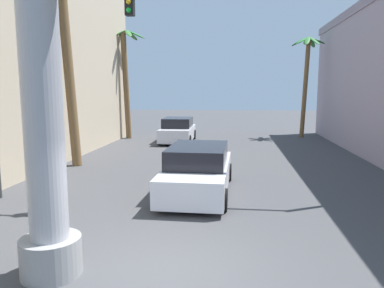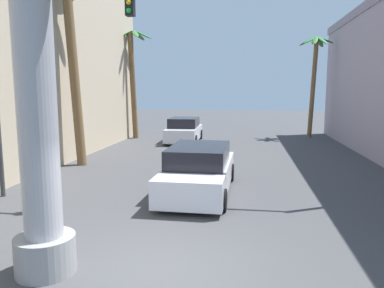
{
  "view_description": "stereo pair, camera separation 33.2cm",
  "coord_description": "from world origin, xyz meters",
  "px_view_note": "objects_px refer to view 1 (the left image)",
  "views": [
    {
      "loc": [
        1.23,
        -6.44,
        3.37
      ],
      "look_at": [
        0.0,
        4.38,
        1.77
      ],
      "focal_mm": 35.0,
      "sensor_mm": 36.0,
      "label": 1
    },
    {
      "loc": [
        1.56,
        -6.4,
        3.37
      ],
      "look_at": [
        0.0,
        4.38,
        1.77
      ],
      "focal_mm": 35.0,
      "sensor_mm": 36.0,
      "label": 2
    }
  ],
  "objects_px": {
    "palm_tree_far_right": "(306,71)",
    "palm_tree_mid_left": "(68,53)",
    "car_far": "(178,131)",
    "street_lamp": "(382,57)",
    "car_lead": "(198,171)",
    "palm_tree_far_left": "(126,75)",
    "traffic_light_mast": "(37,53)"
  },
  "relations": [
    {
      "from": "car_lead",
      "to": "palm_tree_far_left",
      "type": "relative_size",
      "value": 0.7
    },
    {
      "from": "car_lead",
      "to": "traffic_light_mast",
      "type": "bearing_deg",
      "value": -163.91
    },
    {
      "from": "traffic_light_mast",
      "to": "palm_tree_mid_left",
      "type": "bearing_deg",
      "value": 105.02
    },
    {
      "from": "street_lamp",
      "to": "palm_tree_mid_left",
      "type": "height_order",
      "value": "palm_tree_mid_left"
    },
    {
      "from": "palm_tree_far_right",
      "to": "palm_tree_mid_left",
      "type": "height_order",
      "value": "palm_tree_mid_left"
    },
    {
      "from": "car_far",
      "to": "palm_tree_far_right",
      "type": "relative_size",
      "value": 0.63
    },
    {
      "from": "palm_tree_far_right",
      "to": "palm_tree_far_left",
      "type": "xyz_separation_m",
      "value": [
        -12.23,
        -2.12,
        -0.3
      ]
    },
    {
      "from": "traffic_light_mast",
      "to": "palm_tree_mid_left",
      "type": "relative_size",
      "value": 0.77
    },
    {
      "from": "car_far",
      "to": "palm_tree_far_left",
      "type": "xyz_separation_m",
      "value": [
        -3.7,
        1.26,
        3.57
      ]
    },
    {
      "from": "traffic_light_mast",
      "to": "palm_tree_far_right",
      "type": "bearing_deg",
      "value": 57.18
    },
    {
      "from": "traffic_light_mast",
      "to": "palm_tree_far_right",
      "type": "relative_size",
      "value": 0.9
    },
    {
      "from": "palm_tree_far_right",
      "to": "palm_tree_far_left",
      "type": "relative_size",
      "value": 0.96
    },
    {
      "from": "palm_tree_far_left",
      "to": "palm_tree_far_right",
      "type": "bearing_deg",
      "value": 9.84
    },
    {
      "from": "palm_tree_far_right",
      "to": "palm_tree_mid_left",
      "type": "xyz_separation_m",
      "value": [
        -12.02,
        -11.48,
        0.28
      ]
    },
    {
      "from": "car_far",
      "to": "car_lead",
      "type": "bearing_deg",
      "value": -78.24
    },
    {
      "from": "car_lead",
      "to": "palm_tree_far_left",
      "type": "distance_m",
      "value": 14.9
    },
    {
      "from": "car_lead",
      "to": "car_far",
      "type": "height_order",
      "value": "same"
    },
    {
      "from": "palm_tree_far_right",
      "to": "palm_tree_mid_left",
      "type": "relative_size",
      "value": 0.86
    },
    {
      "from": "traffic_light_mast",
      "to": "car_far",
      "type": "relative_size",
      "value": 1.42
    },
    {
      "from": "street_lamp",
      "to": "traffic_light_mast",
      "type": "relative_size",
      "value": 1.13
    },
    {
      "from": "street_lamp",
      "to": "car_lead",
      "type": "xyz_separation_m",
      "value": [
        -5.53,
        -0.11,
        -3.6
      ]
    },
    {
      "from": "car_lead",
      "to": "palm_tree_far_left",
      "type": "bearing_deg",
      "value": 115.22
    },
    {
      "from": "palm_tree_mid_left",
      "to": "street_lamp",
      "type": "bearing_deg",
      "value": -17.47
    },
    {
      "from": "car_far",
      "to": "palm_tree_mid_left",
      "type": "distance_m",
      "value": 9.75
    },
    {
      "from": "street_lamp",
      "to": "traffic_light_mast",
      "type": "xyz_separation_m",
      "value": [
        -10.12,
        -1.44,
        0.08
      ]
    },
    {
      "from": "street_lamp",
      "to": "car_far",
      "type": "distance_m",
      "value": 14.63
    },
    {
      "from": "car_lead",
      "to": "palm_tree_mid_left",
      "type": "xyz_separation_m",
      "value": [
        -5.95,
        3.72,
        4.15
      ]
    },
    {
      "from": "palm_tree_far_left",
      "to": "car_far",
      "type": "bearing_deg",
      "value": -18.82
    },
    {
      "from": "palm_tree_far_right",
      "to": "palm_tree_far_left",
      "type": "height_order",
      "value": "palm_tree_far_left"
    },
    {
      "from": "car_lead",
      "to": "car_far",
      "type": "distance_m",
      "value": 12.08
    },
    {
      "from": "car_far",
      "to": "street_lamp",
      "type": "bearing_deg",
      "value": -55.7
    },
    {
      "from": "street_lamp",
      "to": "traffic_light_mast",
      "type": "distance_m",
      "value": 10.22
    }
  ]
}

